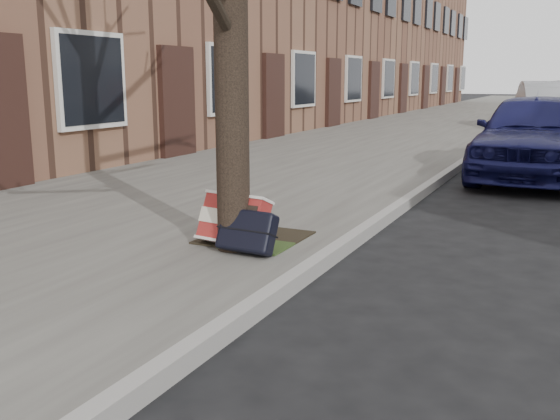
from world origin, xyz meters
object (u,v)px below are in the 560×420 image
at_px(suitcase_red, 234,221).
at_px(car_near_front, 535,135).
at_px(car_near_mid, 550,107).
at_px(suitcase_navy, 247,231).

bearing_deg(suitcase_red, car_near_front, 79.97).
height_order(car_near_front, car_near_mid, car_near_mid).
xyz_separation_m(suitcase_navy, car_near_mid, (1.57, 14.84, 0.41)).
xyz_separation_m(suitcase_red, car_near_front, (1.97, 5.88, 0.32)).
height_order(suitcase_navy, car_near_front, car_near_front).
bearing_deg(car_near_front, suitcase_red, -106.65).
relative_size(suitcase_red, car_near_front, 0.15).
height_order(suitcase_red, suitcase_navy, suitcase_red).
bearing_deg(suitcase_navy, car_near_mid, 87.39).
bearing_deg(car_near_front, suitcase_navy, -104.54).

